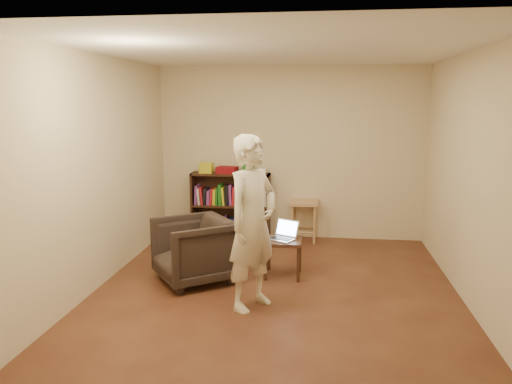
# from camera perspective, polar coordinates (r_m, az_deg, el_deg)

# --- Properties ---
(floor) EXTENTS (4.50, 4.50, 0.00)m
(floor) POSITION_cam_1_polar(r_m,az_deg,el_deg) (5.71, 2.27, -11.06)
(floor) COLOR #472117
(floor) RESTS_ON ground
(ceiling) EXTENTS (4.50, 4.50, 0.00)m
(ceiling) POSITION_cam_1_polar(r_m,az_deg,el_deg) (5.34, 2.48, 15.89)
(ceiling) COLOR white
(ceiling) RESTS_ON wall_back
(wall_back) EXTENTS (4.00, 0.00, 4.00)m
(wall_back) POSITION_cam_1_polar(r_m,az_deg,el_deg) (7.60, 3.92, 4.44)
(wall_back) COLOR beige
(wall_back) RESTS_ON floor
(wall_left) EXTENTS (0.00, 4.50, 4.50)m
(wall_left) POSITION_cam_1_polar(r_m,az_deg,el_deg) (5.90, -17.39, 2.24)
(wall_left) COLOR beige
(wall_left) RESTS_ON floor
(wall_right) EXTENTS (0.00, 4.50, 4.50)m
(wall_right) POSITION_cam_1_polar(r_m,az_deg,el_deg) (5.56, 23.36, 1.39)
(wall_right) COLOR beige
(wall_right) RESTS_ON floor
(bookshelf) EXTENTS (1.20, 0.30, 1.00)m
(bookshelf) POSITION_cam_1_polar(r_m,az_deg,el_deg) (7.69, -2.89, -1.97)
(bookshelf) COLOR black
(bookshelf) RESTS_ON floor
(box_yellow) EXTENTS (0.20, 0.16, 0.16)m
(box_yellow) POSITION_cam_1_polar(r_m,az_deg,el_deg) (7.61, -5.70, 2.75)
(box_yellow) COLOR gold
(box_yellow) RESTS_ON bookshelf
(red_cloth) EXTENTS (0.33, 0.26, 0.10)m
(red_cloth) POSITION_cam_1_polar(r_m,az_deg,el_deg) (7.57, -3.32, 2.52)
(red_cloth) COLOR maroon
(red_cloth) RESTS_ON bookshelf
(box_green) EXTENTS (0.16, 0.16, 0.15)m
(box_green) POSITION_cam_1_polar(r_m,az_deg,el_deg) (7.52, -0.91, 2.69)
(box_green) COLOR #1D6A1C
(box_green) RESTS_ON bookshelf
(box_white) EXTENTS (0.13, 0.13, 0.09)m
(box_white) POSITION_cam_1_polar(r_m,az_deg,el_deg) (7.52, 0.67, 2.43)
(box_white) COLOR silver
(box_white) RESTS_ON bookshelf
(stool) EXTENTS (0.42, 0.42, 0.61)m
(stool) POSITION_cam_1_polar(r_m,az_deg,el_deg) (7.50, 5.48, -1.92)
(stool) COLOR tan
(stool) RESTS_ON floor
(armchair) EXTENTS (1.14, 1.13, 0.75)m
(armchair) POSITION_cam_1_polar(r_m,az_deg,el_deg) (5.88, -7.13, -6.61)
(armchair) COLOR #322721
(armchair) RESTS_ON floor
(side_table) EXTENTS (0.44, 0.44, 0.45)m
(side_table) POSITION_cam_1_polar(r_m,az_deg,el_deg) (6.02, 3.13, -6.13)
(side_table) COLOR black
(side_table) RESTS_ON floor
(laptop) EXTENTS (0.40, 0.39, 0.22)m
(laptop) POSITION_cam_1_polar(r_m,az_deg,el_deg) (6.01, 3.16, -4.86)
(laptop) COLOR silver
(laptop) RESTS_ON side_table
(person) EXTENTS (0.71, 0.77, 1.77)m
(person) POSITION_cam_1_polar(r_m,az_deg,el_deg) (4.99, -0.41, -3.56)
(person) COLOR beige
(person) RESTS_ON floor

